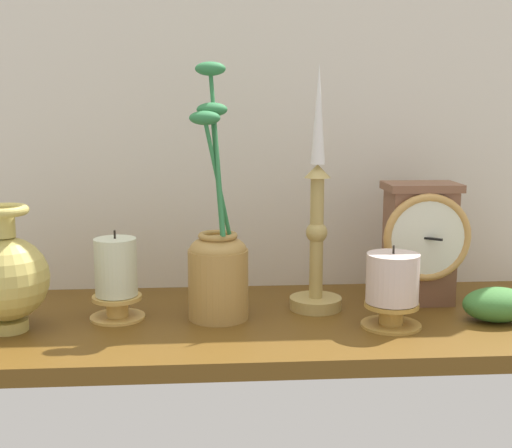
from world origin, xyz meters
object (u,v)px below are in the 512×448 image
object	(u,v)px
candlestick_tall_left	(317,230)
brass_vase_jar	(218,262)
pillar_candle_near_clock	(116,278)
pillar_candle_front	(392,288)
brass_vase_bulbous	(6,276)
mantel_clock	(421,241)

from	to	relation	value
candlestick_tall_left	brass_vase_jar	bearing A→B (deg)	-166.06
candlestick_tall_left	pillar_candle_near_clock	xyz separation A→B (cm)	(-29.81, -2.67, -6.29)
candlestick_tall_left	brass_vase_jar	distance (cm)	15.98
brass_vase_jar	pillar_candle_front	world-z (taller)	brass_vase_jar
candlestick_tall_left	brass_vase_jar	size ratio (longest dim) A/B	1.00
brass_vase_bulbous	candlestick_tall_left	bearing A→B (deg)	9.29
pillar_candle_near_clock	pillar_candle_front	bearing A→B (deg)	-9.38
candlestick_tall_left	pillar_candle_near_clock	size ratio (longest dim) A/B	2.81
pillar_candle_front	brass_vase_bulbous	bearing A→B (deg)	177.94
brass_vase_jar	pillar_candle_near_clock	world-z (taller)	brass_vase_jar
mantel_clock	pillar_candle_front	xyz separation A→B (cm)	(-7.40, -11.09, -4.29)
pillar_candle_front	pillar_candle_near_clock	size ratio (longest dim) A/B	0.89
brass_vase_jar	pillar_candle_front	xyz separation A→B (cm)	(24.39, -5.41, -2.85)
brass_vase_bulbous	pillar_candle_front	xyz separation A→B (cm)	(53.47, -1.93, -2.18)
mantel_clock	candlestick_tall_left	distance (cm)	17.04
candlestick_tall_left	pillar_candle_near_clock	distance (cm)	30.58
brass_vase_bulbous	brass_vase_jar	size ratio (longest dim) A/B	0.48
brass_vase_bulbous	pillar_candle_near_clock	size ratio (longest dim) A/B	1.34
brass_vase_jar	brass_vase_bulbous	bearing A→B (deg)	-173.17
candlestick_tall_left	brass_vase_bulbous	distance (cm)	44.94
mantel_clock	brass_vase_jar	world-z (taller)	brass_vase_jar
candlestick_tall_left	mantel_clock	bearing A→B (deg)	6.64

